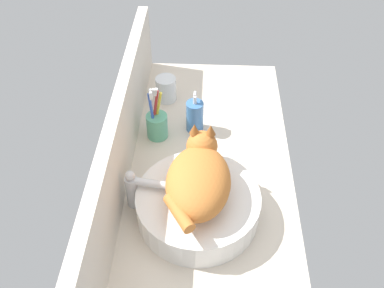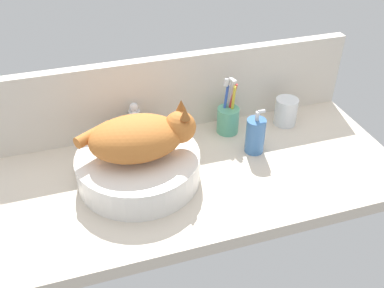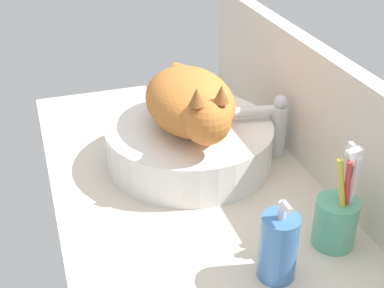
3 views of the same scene
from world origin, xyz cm
name	(u,v)px [view 3 (image 3 of 3)]	position (x,y,z in cm)	size (l,w,h in cm)	color
ground_plane	(210,219)	(0.00, 0.00, -2.00)	(115.93, 53.70, 4.00)	beige
backsplash_panel	(340,130)	(0.00, 25.05, 12.38)	(115.93, 3.60, 24.76)	silver
sink_basin	(190,143)	(-17.51, 1.74, 4.21)	(34.05, 34.05, 8.41)	white
cat	(192,102)	(-16.14, 1.75, 14.17)	(32.21, 18.18, 14.00)	#CC7533
faucet	(273,123)	(-14.83, 19.13, 7.30)	(4.41, 11.85, 13.60)	silver
soap_dispenser	(278,247)	(18.56, 4.13, 5.68)	(5.80, 5.80, 14.43)	#3F72B2
toothbrush_cup	(337,219)	(14.69, 16.53, 5.05)	(7.02, 7.02, 18.71)	#5BB28E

